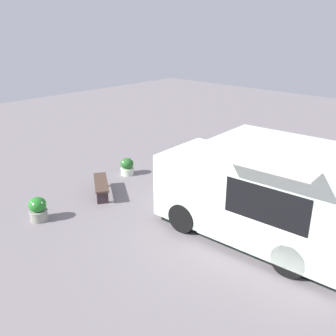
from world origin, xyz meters
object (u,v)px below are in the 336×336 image
planter_flowering_side (127,166)px  plaza_bench (101,185)px  food_truck (261,195)px  planter_flowering_far (38,209)px  person_customer (261,168)px  planter_flowering_near (189,151)px

planter_flowering_side → plaza_bench: bearing=-157.8°
planter_flowering_side → plaza_bench: (-1.69, -0.69, 0.04)m
food_truck → planter_flowering_far: bearing=123.6°
person_customer → planter_flowering_far: size_ratio=1.29×
food_truck → person_customer: (3.63, 1.96, -0.87)m
planter_flowering_far → plaza_bench: (2.17, 0.01, 0.01)m
food_truck → person_customer: 4.21m
planter_flowering_far → planter_flowering_near: bearing=0.0°
food_truck → person_customer: size_ratio=5.75×
planter_flowering_side → planter_flowering_far: bearing=-169.6°
food_truck → planter_flowering_far: size_ratio=7.42×
planter_flowering_near → planter_flowering_side: bearing=165.2°
person_customer → planter_flowering_side: person_customer is taller
planter_flowering_far → planter_flowering_side: bearing=10.4°
planter_flowering_near → planter_flowering_far: planter_flowering_near is taller
planter_flowering_near → person_customer: bearing=-82.7°
person_customer → planter_flowering_side: size_ratio=1.42×
food_truck → planter_flowering_far: food_truck is taller
planter_flowering_far → planter_flowering_side: size_ratio=1.10×
planter_flowering_near → food_truck: bearing=-123.5°
food_truck → planter_flowering_side: 5.71m
plaza_bench → food_truck: bearing=-77.5°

